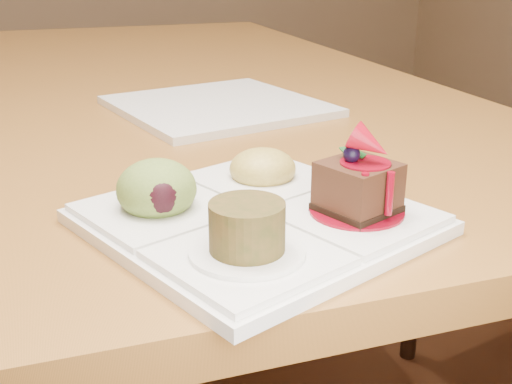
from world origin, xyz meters
name	(u,v)px	position (x,y,z in m)	size (l,w,h in m)	color
dining_table	(153,111)	(0.00, 0.00, 0.68)	(1.00, 1.80, 0.75)	brown
sampler_plate	(251,206)	(-0.04, -0.75, 0.77)	(0.34, 0.34, 0.10)	white
second_plate	(218,106)	(0.05, -0.30, 0.76)	(0.29, 0.29, 0.01)	white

